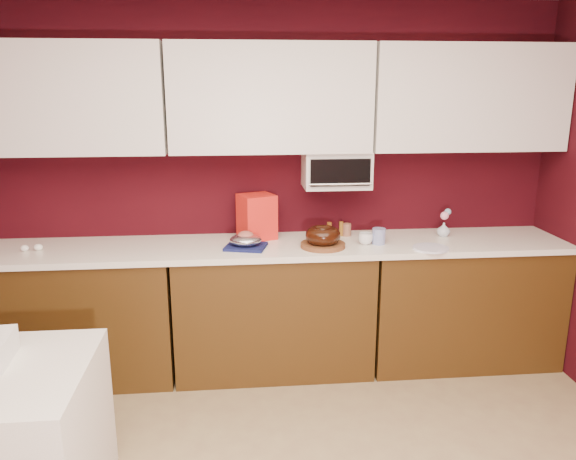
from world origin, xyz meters
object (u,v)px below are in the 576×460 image
(bundt_cake, at_px, (323,235))
(flower_vase, at_px, (444,228))
(pandoro_box, at_px, (257,217))
(blue_jar, at_px, (379,236))
(coffee_mug, at_px, (366,238))
(foil_ham_nest, at_px, (246,240))
(toaster_oven, at_px, (336,169))

(bundt_cake, relative_size, flower_vase, 2.09)
(pandoro_box, xyz_separation_m, blue_jar, (0.81, -0.22, -0.10))
(coffee_mug, xyz_separation_m, flower_vase, (0.60, 0.16, 0.01))
(foil_ham_nest, bearing_deg, pandoro_box, 70.80)
(bundt_cake, distance_m, foil_ham_nest, 0.51)
(toaster_oven, height_order, coffee_mug, toaster_oven)
(coffee_mug, height_order, blue_jar, blue_jar)
(toaster_oven, height_order, blue_jar, toaster_oven)
(flower_vase, bearing_deg, pandoro_box, 176.94)
(toaster_oven, xyz_separation_m, pandoro_box, (-0.55, -0.01, -0.32))
(toaster_oven, bearing_deg, foil_ham_nest, -158.83)
(bundt_cake, xyz_separation_m, foil_ham_nest, (-0.50, 0.03, -0.03))
(pandoro_box, xyz_separation_m, coffee_mug, (0.72, -0.23, -0.11))
(blue_jar, bearing_deg, foil_ham_nest, -178.98)
(pandoro_box, xyz_separation_m, flower_vase, (1.31, -0.07, -0.10))
(coffee_mug, bearing_deg, flower_vase, 14.74)
(foil_ham_nest, relative_size, blue_jar, 1.98)
(coffee_mug, relative_size, blue_jar, 0.88)
(coffee_mug, bearing_deg, blue_jar, 1.95)
(coffee_mug, bearing_deg, foil_ham_nest, -179.09)
(coffee_mug, distance_m, flower_vase, 0.62)
(toaster_oven, relative_size, bundt_cake, 1.95)
(bundt_cake, height_order, foil_ham_nest, bundt_cake)
(foil_ham_nest, distance_m, flower_vase, 1.41)
(toaster_oven, relative_size, blue_jar, 4.23)
(pandoro_box, relative_size, flower_vase, 2.79)
(toaster_oven, relative_size, flower_vase, 4.08)
(foil_ham_nest, height_order, flower_vase, flower_vase)
(blue_jar, distance_m, flower_vase, 0.53)
(toaster_oven, height_order, pandoro_box, toaster_oven)
(foil_ham_nest, height_order, coffee_mug, same)
(pandoro_box, distance_m, coffee_mug, 0.76)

